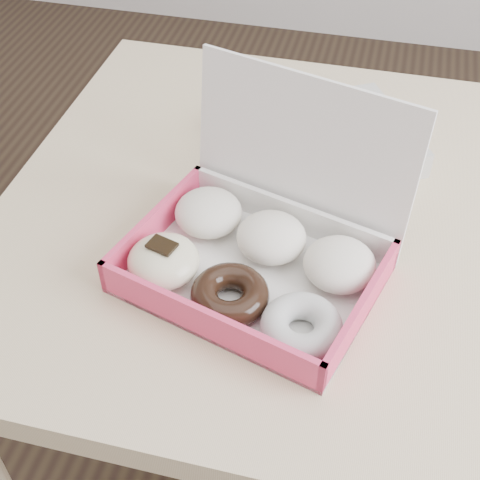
# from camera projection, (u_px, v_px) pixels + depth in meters

# --- Properties ---
(table) EXTENTS (1.20, 0.80, 0.75)m
(table) POSITION_uv_depth(u_px,v_px,m) (424.00, 270.00, 0.95)
(table) COLOR #CCB386
(table) RESTS_ON ground
(donut_box) EXTENTS (0.35, 0.32, 0.22)m
(donut_box) POSITION_uv_depth(u_px,v_px,m) (256.00, 251.00, 0.82)
(donut_box) COLOR white
(donut_box) RESTS_ON table
(newspapers) EXTENTS (0.32, 0.30, 0.04)m
(newspapers) POSITION_uv_depth(u_px,v_px,m) (323.00, 141.00, 1.00)
(newspapers) COLOR silver
(newspapers) RESTS_ON table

